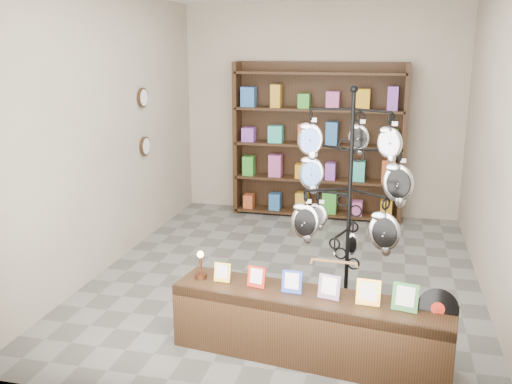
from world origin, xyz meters
TOP-DOWN VIEW (x-y plane):
  - ground at (0.00, 0.00)m, footprint 5.00×5.00m
  - room_envelope at (0.00, 0.00)m, footprint 5.00×5.00m
  - display_tree at (0.70, -0.89)m, footprint 1.08×0.99m
  - front_shelf at (0.48, -1.63)m, footprint 2.23×0.73m
  - back_shelving at (0.00, 2.30)m, footprint 2.42×0.36m
  - wall_clocks at (-1.97, 0.80)m, footprint 0.03×0.24m

SIDE VIEW (x-z plane):
  - ground at x=0.00m, z-range 0.00..0.00m
  - front_shelf at x=0.48m, z-range -0.12..0.66m
  - back_shelving at x=0.00m, z-range -0.07..2.13m
  - display_tree at x=0.70m, z-range 0.16..2.27m
  - wall_clocks at x=-1.97m, z-range 1.08..1.92m
  - room_envelope at x=0.00m, z-range -0.65..4.35m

